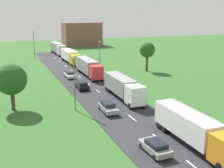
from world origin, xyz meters
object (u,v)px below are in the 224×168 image
(truck_fifth, at_px, (58,48))
(car_fourth, at_px, (82,85))
(car_third, at_px, (108,107))
(truck_fourth, at_px, (70,56))
(lamppost_third, at_px, (100,55))
(tree_maple, at_px, (147,50))
(truck_third, at_px, (88,67))
(distant_building, at_px, (82,34))
(truck_second, at_px, (123,87))
(car_second, at_px, (155,147))
(car_fifth, at_px, (70,75))
(lamppost_second, at_px, (74,81))
(lamppost_fourth, at_px, (34,43))
(tree_oak, at_px, (11,80))
(truck_lead, at_px, (192,128))

(truck_fifth, distance_m, car_fourth, 48.22)
(car_third, bearing_deg, truck_fourth, 83.92)
(truck_fifth, relative_size, lamppost_third, 1.79)
(tree_maple, bearing_deg, truck_third, 179.60)
(car_fourth, bearing_deg, distant_building, 74.40)
(truck_second, xyz_separation_m, car_second, (-4.64, -18.92, -1.29))
(car_fourth, distance_m, tree_maple, 22.74)
(car_fifth, xyz_separation_m, lamppost_second, (-4.17, -21.29, 3.75))
(car_second, height_order, lamppost_fourth, lamppost_fourth)
(tree_oak, bearing_deg, lamppost_second, -23.18)
(truck_fourth, distance_m, car_fifth, 19.18)
(car_fourth, bearing_deg, car_third, -89.84)
(truck_second, bearing_deg, lamppost_third, 80.97)
(truck_fifth, xyz_separation_m, tree_oak, (-17.42, -55.29, 2.41))
(truck_fourth, distance_m, car_fourth, 29.27)
(distant_building, bearing_deg, tree_maple, -90.08)
(car_fifth, bearing_deg, truck_second, -75.52)
(truck_second, height_order, distant_building, distant_building)
(truck_lead, distance_m, truck_second, 18.66)
(lamppost_second, bearing_deg, truck_fourth, 77.65)
(truck_fifth, xyz_separation_m, car_fourth, (-4.70, -47.97, -1.39))
(lamppost_third, xyz_separation_m, tree_maple, (11.27, -2.86, 0.95))
(car_second, bearing_deg, car_fifth, 90.23)
(truck_third, xyz_separation_m, car_fourth, (-4.56, -10.85, -1.33))
(car_second, distance_m, lamppost_fourth, 66.48)
(car_fifth, relative_size, tree_maple, 0.61)
(lamppost_third, bearing_deg, truck_fourth, 103.62)
(truck_fifth, height_order, lamppost_fourth, lamppost_fourth)
(truck_lead, xyz_separation_m, car_fifth, (-4.85, 37.21, -1.27))
(car_second, relative_size, car_third, 0.93)
(car_fourth, height_order, car_fifth, car_fourth)
(truck_third, xyz_separation_m, lamppost_fourth, (-8.69, 28.19, 2.82))
(lamppost_third, bearing_deg, car_fourth, -121.35)
(truck_fifth, bearing_deg, truck_fourth, -90.34)
(lamppost_second, bearing_deg, car_fourth, 69.35)
(lamppost_third, distance_m, lamppost_fourth, 28.31)
(distant_building, bearing_deg, lamppost_third, -101.32)
(car_fourth, xyz_separation_m, tree_oak, (-12.72, -7.32, 3.80))
(car_second, height_order, lamppost_third, lamppost_third)
(truck_second, xyz_separation_m, truck_fifth, (-0.11, 56.22, 0.15))
(truck_third, xyz_separation_m, truck_fifth, (0.14, 37.12, 0.06))
(car_third, bearing_deg, truck_third, 79.61)
(truck_fifth, relative_size, car_fifth, 3.08)
(lamppost_third, relative_size, lamppost_fourth, 0.84)
(car_fifth, relative_size, lamppost_third, 0.58)
(lamppost_fourth, xyz_separation_m, tree_oak, (-8.60, -46.35, -0.35))
(truck_fifth, bearing_deg, tree_maple, -68.24)
(lamppost_fourth, distance_m, distant_building, 39.34)
(car_third, bearing_deg, distant_building, 76.89)
(truck_fourth, bearing_deg, truck_lead, -89.71)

